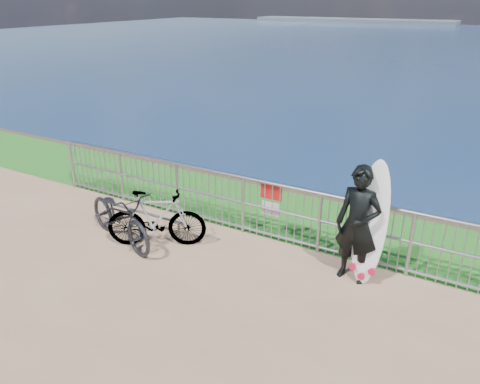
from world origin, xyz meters
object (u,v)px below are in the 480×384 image
Objects in this scene: surfer at (358,225)px; bicycle_near at (120,216)px; surfboard at (370,228)px; bicycle_far at (156,219)px.

bicycle_near is (-3.98, -0.94, -0.42)m from surfer.
bicycle_near is at bearing -166.29° from surfboard.
surfer is 0.95× the size of bicycle_near.
bicycle_near is 0.68m from bicycle_far.
surfboard is at bearing 29.26° from surfer.
surfboard is 4.29m from bicycle_near.
surfer is 1.07× the size of bicycle_far.
surfboard is (0.17, 0.07, -0.04)m from surfer.
bicycle_far reaches higher than bicycle_near.
surfer is at bearing -156.24° from surfboard.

